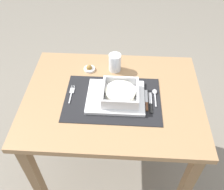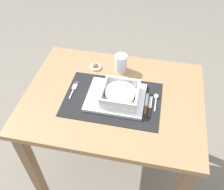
# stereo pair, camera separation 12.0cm
# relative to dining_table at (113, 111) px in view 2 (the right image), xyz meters

# --- Properties ---
(ground_plane) EXTENTS (6.00, 6.00, 0.00)m
(ground_plane) POSITION_rel_dining_table_xyz_m (0.00, 0.00, -0.60)
(ground_plane) COLOR gray
(dining_table) EXTENTS (0.89, 0.67, 0.72)m
(dining_table) POSITION_rel_dining_table_xyz_m (0.00, 0.00, 0.00)
(dining_table) COLOR #A37A51
(dining_table) RESTS_ON ground
(placemat) EXTENTS (0.47, 0.32, 0.00)m
(placemat) POSITION_rel_dining_table_xyz_m (-0.00, -0.02, 0.12)
(placemat) COLOR black
(placemat) RESTS_ON dining_table
(serving_plate) EXTENTS (0.28, 0.23, 0.02)m
(serving_plate) POSITION_rel_dining_table_xyz_m (0.02, -0.02, 0.13)
(serving_plate) COLOR white
(serving_plate) RESTS_ON placemat
(porridge_bowl) EXTENTS (0.17, 0.17, 0.06)m
(porridge_bowl) POSITION_rel_dining_table_xyz_m (0.04, -0.02, 0.16)
(porridge_bowl) COLOR white
(porridge_bowl) RESTS_ON serving_plate
(fork) EXTENTS (0.02, 0.13, 0.00)m
(fork) POSITION_rel_dining_table_xyz_m (-0.21, 0.00, 0.12)
(fork) COLOR silver
(fork) RESTS_ON placemat
(spoon) EXTENTS (0.02, 0.11, 0.01)m
(spoon) POSITION_rel_dining_table_xyz_m (0.21, 0.02, 0.12)
(spoon) COLOR silver
(spoon) RESTS_ON placemat
(butter_knife) EXTENTS (0.01, 0.13, 0.01)m
(butter_knife) POSITION_rel_dining_table_xyz_m (0.18, -0.05, 0.12)
(butter_knife) COLOR black
(butter_knife) RESTS_ON placemat
(bread_knife) EXTENTS (0.01, 0.14, 0.01)m
(bread_knife) POSITION_rel_dining_table_xyz_m (0.17, -0.03, 0.12)
(bread_knife) COLOR #59331E
(bread_knife) RESTS_ON placemat
(drinking_glass) EXTENTS (0.07, 0.07, 0.10)m
(drinking_glass) POSITION_rel_dining_table_xyz_m (-0.00, 0.20, 0.16)
(drinking_glass) COLOR white
(drinking_glass) RESTS_ON dining_table
(condiment_saucer) EXTENTS (0.06, 0.06, 0.03)m
(condiment_saucer) POSITION_rel_dining_table_xyz_m (-0.14, 0.19, 0.13)
(condiment_saucer) COLOR white
(condiment_saucer) RESTS_ON dining_table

